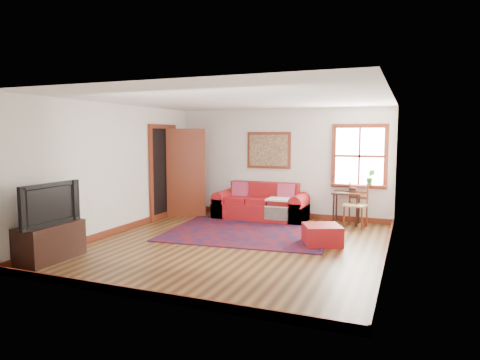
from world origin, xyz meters
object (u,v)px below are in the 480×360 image
at_px(side_table, 347,198).
at_px(ladder_back_chair, 357,203).
at_px(red_leather_sofa, 261,207).
at_px(red_ottoman, 322,235).
at_px(media_cabinet, 50,242).

xyz_separation_m(side_table, ladder_back_chair, (0.23, -0.18, -0.08)).
distance_m(red_leather_sofa, red_ottoman, 2.52).
xyz_separation_m(red_ottoman, side_table, (0.14, 1.91, 0.40)).
bearing_deg(media_cabinet, red_leather_sofa, 65.99).
bearing_deg(media_cabinet, red_ottoman, 34.07).
distance_m(red_ottoman, side_table, 1.96).
bearing_deg(side_table, ladder_back_chair, -37.52).
xyz_separation_m(red_ottoman, media_cabinet, (-3.66, -2.47, 0.11)).
bearing_deg(red_leather_sofa, red_ottoman, -46.07).
bearing_deg(ladder_back_chair, side_table, 142.48).
xyz_separation_m(red_leather_sofa, red_ottoman, (1.75, -1.81, -0.10)).
height_order(red_leather_sofa, red_ottoman, red_leather_sofa).
bearing_deg(side_table, red_ottoman, -94.18).
distance_m(red_leather_sofa, media_cabinet, 4.69).
bearing_deg(ladder_back_chair, media_cabinet, -133.73).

